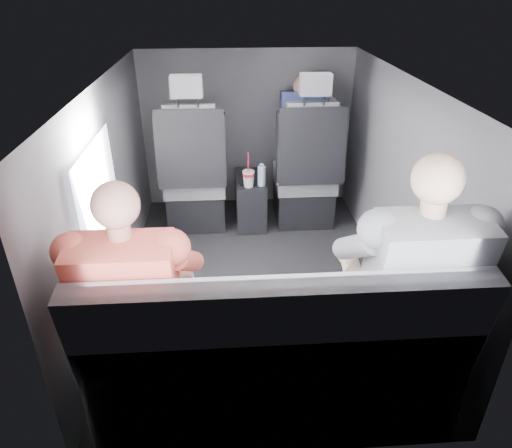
{
  "coord_description": "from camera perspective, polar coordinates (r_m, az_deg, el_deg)",
  "views": [
    {
      "loc": [
        -0.19,
        -2.57,
        1.87
      ],
      "look_at": [
        -0.02,
        -0.05,
        0.48
      ],
      "focal_mm": 32.0,
      "sensor_mm": 36.0,
      "label": 1
    }
  ],
  "objects": [
    {
      "name": "floor",
      "position": [
        3.19,
        0.25,
        -7.13
      ],
      "size": [
        2.6,
        2.6,
        0.0
      ],
      "primitive_type": "plane",
      "color": "black",
      "rests_on": "ground"
    },
    {
      "name": "rear_bench",
      "position": [
        2.18,
        2.38,
        -16.93
      ],
      "size": [
        1.6,
        0.57,
        0.92
      ],
      "color": "slate",
      "rests_on": "floor"
    },
    {
      "name": "passenger_rear_right",
      "position": [
        2.15,
        18.11,
        -7.02
      ],
      "size": [
        0.55,
        0.66,
        1.3
      ],
      "color": "navy",
      "rests_on": "rear_bench"
    },
    {
      "name": "soda_cup",
      "position": [
        3.57,
        -0.95,
        5.77
      ],
      "size": [
        0.09,
        0.09,
        0.28
      ],
      "color": "white",
      "rests_on": "center_console"
    },
    {
      "name": "side_window",
      "position": [
        2.57,
        -19.27,
        4.94
      ],
      "size": [
        0.02,
        0.75,
        0.42
      ],
      "primitive_type": "cube",
      "color": "white",
      "rests_on": "panel_left"
    },
    {
      "name": "center_console",
      "position": [
        3.84,
        -0.69,
        3.03
      ],
      "size": [
        0.24,
        0.48,
        0.41
      ],
      "color": "black",
      "rests_on": "floor"
    },
    {
      "name": "passenger_rear_left",
      "position": [
        2.07,
        -14.58,
        -9.09
      ],
      "size": [
        0.5,
        0.62,
        1.23
      ],
      "color": "#34353A",
      "rests_on": "rear_bench"
    },
    {
      "name": "front_seat_left",
      "position": [
        3.72,
        -7.63,
        5.3
      ],
      "size": [
        0.52,
        0.58,
        1.26
      ],
      "color": "black",
      "rests_on": "floor"
    },
    {
      "name": "panel_left",
      "position": [
        2.92,
        -17.63,
        3.27
      ],
      "size": [
        0.02,
        2.6,
        1.35
      ],
      "primitive_type": "cube",
      "color": "#56565B",
      "rests_on": "floor"
    },
    {
      "name": "passenger_front_right",
      "position": [
        3.89,
        5.9,
        11.85
      ],
      "size": [
        0.38,
        0.38,
        0.75
      ],
      "color": "navy",
      "rests_on": "front_seat_right"
    },
    {
      "name": "panel_front",
      "position": [
        4.06,
        -1.08,
        11.66
      ],
      "size": [
        1.8,
        0.02,
        1.35
      ],
      "primitive_type": "cube",
      "color": "#56565B",
      "rests_on": "floor"
    },
    {
      "name": "seatbelt",
      "position": [
        3.47,
        7.02,
        10.66
      ],
      "size": [
        0.35,
        0.11,
        0.59
      ],
      "primitive_type": "cube",
      "rotation": [
        -0.14,
        0.49,
        0.0
      ],
      "color": "black",
      "rests_on": "front_seat_right"
    },
    {
      "name": "laptop_black",
      "position": [
        2.34,
        15.77,
        -4.47
      ],
      "size": [
        0.32,
        0.31,
        0.21
      ],
      "color": "black",
      "rests_on": "passenger_rear_right"
    },
    {
      "name": "ceiling",
      "position": [
        2.63,
        0.32,
        17.43
      ],
      "size": [
        2.6,
        2.6,
        0.0
      ],
      "primitive_type": "plane",
      "rotation": [
        3.14,
        0.0,
        0.0
      ],
      "color": "#B2B2AD",
      "rests_on": "panel_back"
    },
    {
      "name": "laptop_white",
      "position": [
        2.2,
        -14.34,
        -6.16
      ],
      "size": [
        0.44,
        0.48,
        0.27
      ],
      "color": "white",
      "rests_on": "passenger_rear_left"
    },
    {
      "name": "panel_right",
      "position": [
        3.04,
        17.51,
        4.27
      ],
      "size": [
        0.02,
        2.6,
        1.35
      ],
      "primitive_type": "cube",
      "color": "#56565B",
      "rests_on": "floor"
    },
    {
      "name": "front_seat_right",
      "position": [
        3.77,
        6.21,
        5.69
      ],
      "size": [
        0.52,
        0.58,
        1.26
      ],
      "color": "black",
      "rests_on": "floor"
    },
    {
      "name": "panel_back",
      "position": [
        1.75,
        3.46,
        -14.09
      ],
      "size": [
        1.8,
        0.02,
        1.35
      ],
      "primitive_type": "cube",
      "color": "#56565B",
      "rests_on": "floor"
    },
    {
      "name": "water_bottle",
      "position": [
        3.59,
        0.7,
        6.08
      ],
      "size": [
        0.06,
        0.06,
        0.18
      ],
      "color": "#A6CEE0",
      "rests_on": "center_console"
    }
  ]
}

